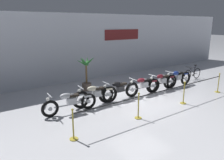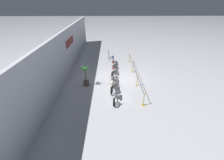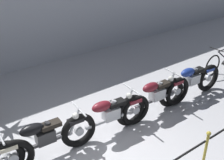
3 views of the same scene
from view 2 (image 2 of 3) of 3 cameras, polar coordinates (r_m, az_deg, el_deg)
name	(u,v)px [view 2 (image 2 of 3)]	position (r m, az deg, el deg)	size (l,w,h in m)	color
ground_plane	(119,78)	(14.44, 2.69, 0.80)	(120.00, 120.00, 0.00)	silver
back_wall	(62,58)	(14.21, -18.43, 8.13)	(28.00, 0.29, 4.20)	silver
motorcycle_silver_0	(114,94)	(11.24, 0.95, -5.25)	(2.37, 0.62, 0.93)	black
motorcycle_cream_1	(112,85)	(12.34, 0.13, -1.78)	(2.23, 0.62, 0.97)	black
motorcycle_black_2	(112,77)	(13.51, 0.13, 1.03)	(2.29, 0.62, 0.97)	black
motorcycle_maroon_3	(113,70)	(14.84, 0.42, 3.68)	(2.20, 0.62, 0.95)	black
motorcycle_maroon_4	(113,65)	(16.09, 0.38, 5.74)	(2.32, 0.62, 0.97)	black
motorcycle_blue_5	(113,61)	(17.31, 0.29, 7.41)	(2.24, 0.62, 0.98)	black
bicycle	(109,55)	(19.35, -1.27, 9.40)	(1.72, 0.48, 0.96)	black
potted_palm_left_of_row	(86,76)	(13.02, -10.02, 1.54)	(1.06, 0.99, 1.96)	brown
stanchion_far_left	(137,78)	(13.13, 9.54, 0.93)	(8.58, 0.28, 1.05)	gold
stanchion_mid_left	(137,82)	(13.17, 9.52, -0.75)	(0.28, 0.28, 1.05)	gold
stanchion_mid_right	(133,69)	(15.63, 7.84, 4.25)	(0.28, 0.28, 1.05)	gold
stanchion_far_right	(129,59)	(18.32, 6.55, 8.03)	(0.28, 0.28, 1.05)	gold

